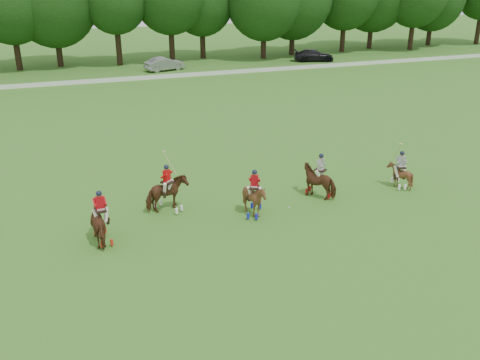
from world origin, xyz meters
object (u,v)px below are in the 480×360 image
object	(u,v)px
polo_red_a	(102,223)
polo_red_b	(168,194)
polo_stripe_a	(320,181)
polo_ball	(289,207)
polo_red_c	(254,199)
car_right	(314,55)
car_mid	(165,64)
polo_stripe_b	(400,175)

from	to	relation	value
polo_red_a	polo_red_b	size ratio (longest dim) A/B	0.82
polo_stripe_a	polo_ball	bearing A→B (deg)	-157.53
polo_red_a	polo_stripe_a	distance (m)	11.64
polo_ball	polo_red_c	bearing A→B (deg)	-176.06
car_right	car_mid	bearing A→B (deg)	106.15
polo_red_c	polo_stripe_a	distance (m)	4.28
polo_red_c	polo_ball	size ratio (longest dim) A/B	26.86
polo_red_a	polo_stripe_a	xyz separation A→B (m)	(11.56, 1.35, -0.03)
polo_red_b	polo_ball	size ratio (longest dim) A/B	33.67
car_right	polo_stripe_b	bearing A→B (deg)	176.06
car_right	polo_red_a	distance (m)	50.35
polo_red_a	polo_ball	world-z (taller)	polo_red_a
polo_stripe_a	polo_red_a	bearing A→B (deg)	-173.36
polo_ball	car_mid	bearing A→B (deg)	87.28
car_right	polo_ball	distance (m)	44.88
polo_stripe_b	car_right	bearing A→B (deg)	69.90
polo_red_b	polo_stripe_b	bearing A→B (deg)	-5.61
car_right	polo_red_c	bearing A→B (deg)	165.82
car_mid	polo_stripe_a	distance (m)	38.63
polo_red_a	polo_red_c	size ratio (longest dim) A/B	1.03
polo_stripe_a	polo_red_c	bearing A→B (deg)	-165.95
car_mid	polo_stripe_b	world-z (taller)	polo_stripe_b
car_right	polo_red_a	world-z (taller)	polo_red_a
polo_red_b	polo_ball	world-z (taller)	polo_red_b
car_mid	car_right	world-z (taller)	car_mid
polo_red_b	polo_stripe_b	size ratio (longest dim) A/B	1.13
polo_red_c	polo_stripe_b	xyz separation A→B (m)	(8.93, 0.65, -0.13)
polo_red_b	car_mid	bearing A→B (deg)	78.35
car_mid	car_right	xyz separation A→B (m)	(19.36, 0.00, -0.04)
car_right	polo_red_c	world-z (taller)	polo_red_c
polo_red_b	polo_stripe_a	xyz separation A→B (m)	(8.09, -0.88, -0.03)
polo_red_a	polo_ball	size ratio (longest dim) A/B	27.61
car_mid	polo_stripe_b	distance (m)	39.34
polo_red_a	polo_red_b	bearing A→B (deg)	32.66
car_mid	polo_red_b	bearing A→B (deg)	152.83
car_mid	polo_red_a	world-z (taller)	polo_red_a
car_mid	polo_red_c	xyz separation A→B (m)	(-3.85, -39.66, 0.12)
polo_stripe_b	polo_ball	world-z (taller)	polo_stripe_b
polo_red_c	polo_stripe_a	world-z (taller)	polo_stripe_a
polo_red_b	polo_ball	distance (m)	6.23
polo_stripe_b	polo_ball	bearing A→B (deg)	-175.77
polo_red_b	polo_stripe_a	world-z (taller)	polo_red_b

